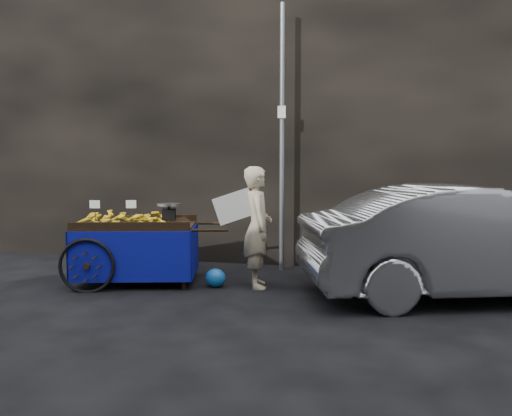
% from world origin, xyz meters
% --- Properties ---
extents(ground, '(80.00, 80.00, 0.00)m').
position_xyz_m(ground, '(0.00, 0.00, 0.00)').
color(ground, black).
rests_on(ground, ground).
extents(building_wall, '(13.50, 2.00, 5.00)m').
position_xyz_m(building_wall, '(0.39, 2.60, 2.50)').
color(building_wall, black).
rests_on(building_wall, ground).
extents(street_pole, '(0.12, 0.10, 4.00)m').
position_xyz_m(street_pole, '(0.30, 1.30, 2.01)').
color(street_pole, slate).
rests_on(street_pole, ground).
extents(banana_cart, '(2.32, 1.47, 1.17)m').
position_xyz_m(banana_cart, '(-1.52, -0.00, 0.72)').
color(banana_cart, black).
rests_on(banana_cart, ground).
extents(vendor, '(0.84, 0.67, 1.59)m').
position_xyz_m(vendor, '(0.18, 0.14, 0.80)').
color(vendor, tan).
rests_on(vendor, ground).
extents(plastic_bag, '(0.27, 0.22, 0.25)m').
position_xyz_m(plastic_bag, '(-0.35, 0.00, 0.12)').
color(plastic_bag, blue).
rests_on(plastic_bag, ground).
extents(parked_car, '(4.39, 2.69, 1.37)m').
position_xyz_m(parked_car, '(2.86, 0.25, 0.68)').
color(parked_car, '#ACAFB3').
rests_on(parked_car, ground).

